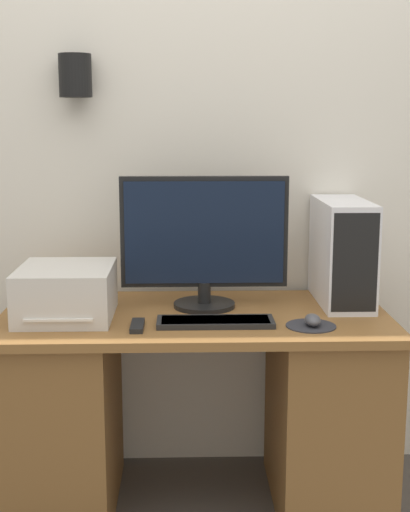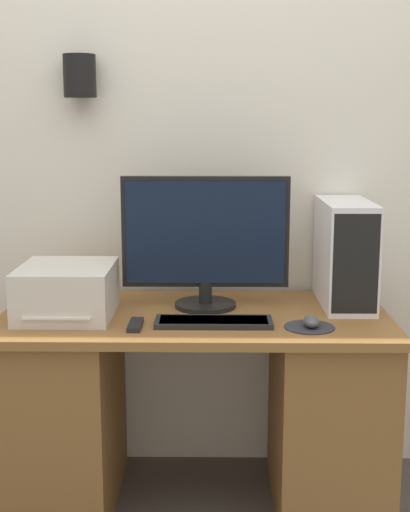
# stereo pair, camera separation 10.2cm
# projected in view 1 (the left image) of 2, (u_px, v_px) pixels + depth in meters

# --- Properties ---
(wall_back) EXTENTS (6.40, 0.17, 2.70)m
(wall_back) POSITION_uv_depth(u_px,v_px,m) (192.00, 127.00, 2.72)
(wall_back) COLOR silver
(wall_back) RESTS_ON ground_plane
(desk) EXTENTS (1.34, 0.66, 0.72)m
(desk) POSITION_uv_depth(u_px,v_px,m) (195.00, 407.00, 2.54)
(desk) COLOR brown
(desk) RESTS_ON ground_plane
(monitor) EXTENTS (0.59, 0.22, 0.47)m
(monitor) POSITION_uv_depth(u_px,v_px,m) (204.00, 239.00, 2.51)
(monitor) COLOR black
(monitor) RESTS_ON desk
(keyboard) EXTENTS (0.38, 0.13, 0.02)m
(keyboard) POSITION_uv_depth(u_px,v_px,m) (215.00, 322.00, 2.33)
(keyboard) COLOR black
(keyboard) RESTS_ON desk
(mousepad) EXTENTS (0.16, 0.16, 0.00)m
(mousepad) POSITION_uv_depth(u_px,v_px,m) (311.00, 326.00, 2.32)
(mousepad) COLOR #2D2D33
(mousepad) RESTS_ON desk
(mouse) EXTENTS (0.05, 0.08, 0.04)m
(mouse) POSITION_uv_depth(u_px,v_px,m) (313.00, 320.00, 2.31)
(mouse) COLOR #4C4C51
(mouse) RESTS_ON mousepad
(computer_tower) EXTENTS (0.17, 0.41, 0.38)m
(computer_tower) POSITION_uv_depth(u_px,v_px,m) (342.00, 252.00, 2.59)
(computer_tower) COLOR white
(computer_tower) RESTS_ON desk
(printer) EXTENTS (0.31, 0.36, 0.17)m
(printer) POSITION_uv_depth(u_px,v_px,m) (66.00, 292.00, 2.41)
(printer) COLOR beige
(printer) RESTS_ON desk
(remote_control) EXTENTS (0.04, 0.14, 0.02)m
(remote_control) POSITION_uv_depth(u_px,v_px,m) (137.00, 326.00, 2.30)
(remote_control) COLOR black
(remote_control) RESTS_ON desk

